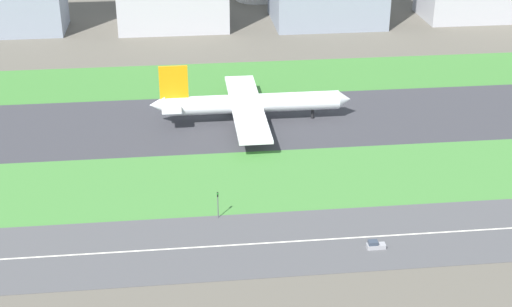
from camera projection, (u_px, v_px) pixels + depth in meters
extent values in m
plane|color=#5B564C|center=(237.00, 122.00, 240.35)|extent=(800.00, 800.00, 0.00)
cube|color=#38383D|center=(237.00, 122.00, 240.33)|extent=(280.00, 46.00, 0.10)
cube|color=#3D7A33|center=(227.00, 79.00, 277.01)|extent=(280.00, 36.00, 0.10)
cube|color=#427F38|center=(250.00, 180.00, 203.64)|extent=(280.00, 36.00, 0.10)
cube|color=#4C4C4F|center=(265.00, 243.00, 175.01)|extent=(280.00, 28.00, 0.10)
cube|color=silver|center=(265.00, 243.00, 174.99)|extent=(266.00, 0.50, 0.01)
cylinder|color=white|center=(253.00, 103.00, 238.12)|extent=(56.00, 6.00, 6.00)
cone|color=white|center=(344.00, 99.00, 241.14)|extent=(4.00, 5.70, 5.70)
cone|color=white|center=(157.00, 105.00, 234.71)|extent=(5.00, 5.40, 5.40)
cube|color=orange|center=(174.00, 83.00, 232.13)|extent=(9.00, 0.80, 11.00)
cube|color=white|center=(171.00, 104.00, 235.07)|extent=(6.00, 16.00, 0.60)
cube|color=white|center=(242.00, 90.00, 251.87)|extent=(10.00, 26.00, 1.00)
cylinder|color=gray|center=(247.00, 103.00, 247.56)|extent=(5.00, 3.20, 3.20)
cube|color=white|center=(252.00, 125.00, 225.02)|extent=(10.00, 26.00, 1.00)
cylinder|color=gray|center=(253.00, 124.00, 231.45)|extent=(5.00, 3.20, 3.20)
cylinder|color=black|center=(312.00, 114.00, 242.10)|extent=(1.00, 1.00, 3.20)
cylinder|color=black|center=(240.00, 113.00, 242.85)|extent=(1.00, 1.00, 3.20)
cylinder|color=black|center=(242.00, 121.00, 236.59)|extent=(1.00, 1.00, 3.20)
cube|color=#99999E|center=(376.00, 246.00, 172.85)|extent=(4.40, 1.80, 1.10)
cube|color=#333D4C|center=(373.00, 243.00, 172.33)|extent=(2.20, 1.66, 0.90)
cylinder|color=#4C4C51|center=(218.00, 207.00, 184.30)|extent=(0.24, 0.24, 6.00)
cube|color=black|center=(218.00, 194.00, 182.73)|extent=(0.36, 0.36, 1.20)
sphere|color=#19D826|center=(218.00, 194.00, 182.42)|extent=(0.24, 0.24, 0.24)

